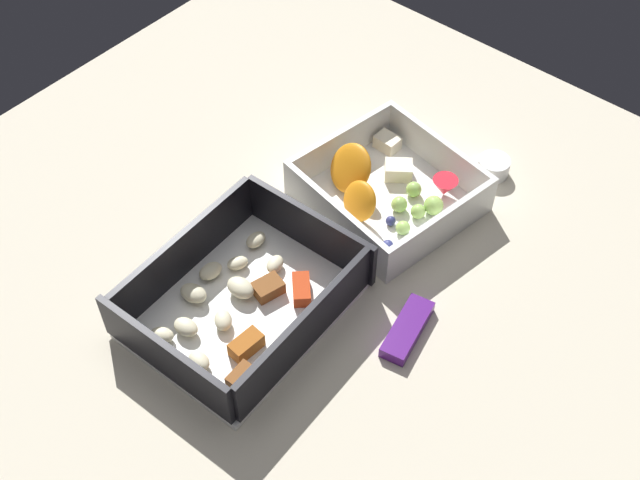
{
  "coord_description": "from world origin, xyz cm",
  "views": [
    {
      "loc": [
        37.67,
        33.86,
        64.54
      ],
      "look_at": [
        -1.14,
        0.88,
        4.0
      ],
      "focal_mm": 46.18,
      "sensor_mm": 36.0,
      "label": 1
    }
  ],
  "objects_px": {
    "fruit_bowl": "(387,190)",
    "paper_cup_liner": "(493,167)",
    "pasta_container": "(242,300)",
    "candy_bar": "(407,329)"
  },
  "relations": [
    {
      "from": "candy_bar",
      "to": "paper_cup_liner",
      "type": "distance_m",
      "value": 0.23
    },
    {
      "from": "pasta_container",
      "to": "paper_cup_liner",
      "type": "relative_size",
      "value": 5.98
    },
    {
      "from": "paper_cup_liner",
      "to": "candy_bar",
      "type": "bearing_deg",
      "value": 13.09
    },
    {
      "from": "pasta_container",
      "to": "paper_cup_liner",
      "type": "xyz_separation_m",
      "value": [
        -0.3,
        0.08,
        -0.01
      ]
    },
    {
      "from": "fruit_bowl",
      "to": "paper_cup_liner",
      "type": "bearing_deg",
      "value": 149.8
    },
    {
      "from": "fruit_bowl",
      "to": "paper_cup_liner",
      "type": "distance_m",
      "value": 0.12
    },
    {
      "from": "candy_bar",
      "to": "paper_cup_liner",
      "type": "height_order",
      "value": "paper_cup_liner"
    },
    {
      "from": "fruit_bowl",
      "to": "paper_cup_liner",
      "type": "xyz_separation_m",
      "value": [
        -0.11,
        0.06,
        -0.01
      ]
    },
    {
      "from": "fruit_bowl",
      "to": "candy_bar",
      "type": "bearing_deg",
      "value": 44.01
    },
    {
      "from": "candy_bar",
      "to": "pasta_container",
      "type": "bearing_deg",
      "value": -58.72
    }
  ]
}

